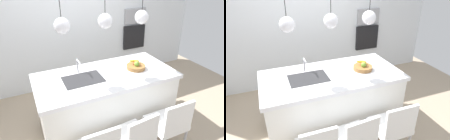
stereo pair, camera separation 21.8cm
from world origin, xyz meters
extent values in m
plane|color=tan|center=(0.00, 0.00, 0.00)|extent=(6.60, 6.60, 0.00)
cube|color=white|center=(0.00, 1.65, 1.30)|extent=(6.00, 0.10, 2.60)
cube|color=white|center=(0.00, 0.00, 0.45)|extent=(2.02, 0.96, 0.89)
cube|color=white|center=(0.00, 0.00, 0.92)|extent=(2.08, 1.02, 0.06)
cube|color=#2D2D30|center=(-0.36, 0.00, 0.95)|extent=(0.56, 0.40, 0.02)
cylinder|color=silver|center=(-0.36, 0.24, 1.06)|extent=(0.02, 0.02, 0.22)
cylinder|color=silver|center=(-0.36, 0.16, 1.16)|extent=(0.02, 0.16, 0.02)
cylinder|color=#9E6B38|center=(0.50, -0.03, 0.98)|extent=(0.30, 0.30, 0.06)
sphere|color=olive|center=(0.51, -0.03, 1.04)|extent=(0.07, 0.07, 0.07)
sphere|color=olive|center=(0.50, -0.05, 1.04)|extent=(0.09, 0.09, 0.09)
sphere|color=#B22D1E|center=(0.50, -0.03, 1.04)|extent=(0.08, 0.08, 0.08)
sphere|color=orange|center=(0.52, -0.02, 1.04)|extent=(0.08, 0.08, 0.08)
ellipsoid|color=yellow|center=(0.50, 0.03, 1.06)|extent=(0.19, 0.06, 0.07)
cube|color=#9E9EA3|center=(1.45, 1.58, 1.40)|extent=(0.54, 0.08, 0.34)
cube|color=black|center=(1.45, 1.58, 0.90)|extent=(0.56, 0.08, 0.56)
cube|color=white|center=(-0.01, -0.81, 0.44)|extent=(0.48, 0.50, 0.06)
cube|color=white|center=(0.00, -1.02, 0.67)|extent=(0.42, 0.07, 0.40)
cylinder|color=#B2B2B7|center=(0.17, -0.60, 0.21)|extent=(0.04, 0.04, 0.41)
cube|color=white|center=(0.53, -0.81, 0.46)|extent=(0.47, 0.47, 0.06)
cube|color=white|center=(0.52, -1.02, 0.70)|extent=(0.44, 0.05, 0.41)
cylinder|color=#B2B2B7|center=(0.73, -0.61, 0.22)|extent=(0.04, 0.04, 0.43)
cylinder|color=#B2B2B7|center=(0.33, -0.61, 0.22)|extent=(0.04, 0.04, 0.43)
sphere|color=silver|center=(-0.57, 0.00, 1.74)|extent=(0.20, 0.20, 0.20)
sphere|color=silver|center=(0.00, 0.00, 1.74)|extent=(0.20, 0.20, 0.20)
sphere|color=silver|center=(0.57, 0.00, 1.74)|extent=(0.20, 0.20, 0.20)
camera|label=1|loc=(-1.08, -2.43, 2.34)|focal=32.32mm
camera|label=2|loc=(-0.88, -2.52, 2.34)|focal=32.32mm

